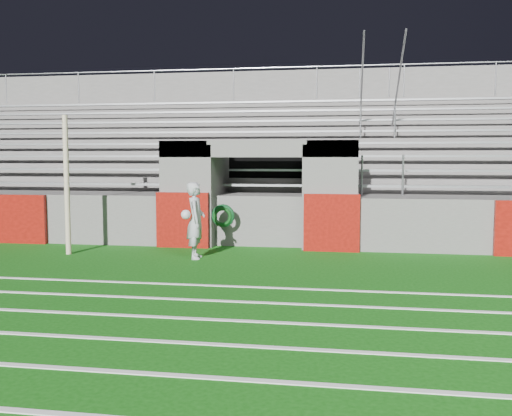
# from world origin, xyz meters

# --- Properties ---
(ground) EXTENTS (90.00, 90.00, 0.00)m
(ground) POSITION_xyz_m (0.00, 0.00, 0.00)
(ground) COLOR #0F510D
(ground) RESTS_ON ground
(field_post) EXTENTS (0.12, 0.12, 3.14)m
(field_post) POSITION_xyz_m (-4.10, 1.61, 1.57)
(field_post) COLOR beige
(field_post) RESTS_ON ground
(field_markings) EXTENTS (28.00, 8.09, 0.01)m
(field_markings) POSITION_xyz_m (0.00, -5.00, 0.01)
(field_markings) COLOR white
(field_markings) RESTS_ON ground
(stadium_structure) EXTENTS (26.00, 8.48, 5.42)m
(stadium_structure) POSITION_xyz_m (0.00, 7.97, 1.49)
(stadium_structure) COLOR #595654
(stadium_structure) RESTS_ON ground
(goalkeeper_with_ball) EXTENTS (0.51, 0.67, 1.67)m
(goalkeeper_with_ball) POSITION_xyz_m (-1.09, 1.54, 0.84)
(goalkeeper_with_ball) COLOR #A9AEB3
(goalkeeper_with_ball) RESTS_ON ground
(hose_coil) EXTENTS (0.56, 0.15, 0.56)m
(hose_coil) POSITION_xyz_m (-0.80, 2.93, 0.79)
(hose_coil) COLOR #0C3C1A
(hose_coil) RESTS_ON ground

